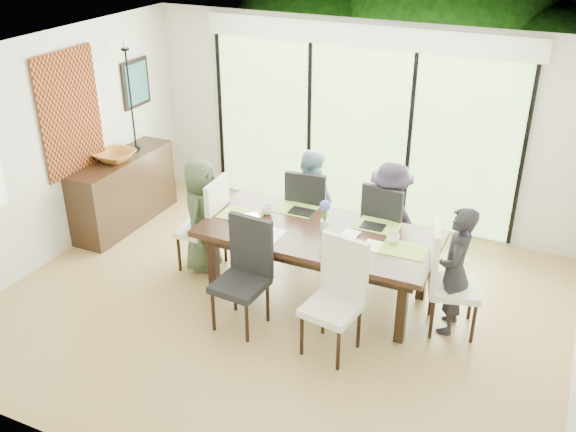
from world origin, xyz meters
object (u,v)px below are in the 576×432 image
at_px(chair_left_end, 201,223).
at_px(chair_near_right, 332,301).
at_px(chair_right_end, 456,280).
at_px(chair_far_right, 389,226).
at_px(bowl, 115,156).
at_px(table_top, 318,234).
at_px(person_left_end, 202,215).
at_px(person_right_end, 455,271).
at_px(chair_far_left, 311,210).
at_px(person_far_left, 310,203).
at_px(vase, 325,225).
at_px(sideboard, 124,191).
at_px(laptop, 245,219).
at_px(chair_near_left, 240,277).
at_px(cup_c, 393,238).
at_px(cup_b, 328,234).
at_px(cup_a, 267,210).
at_px(person_far_right, 389,219).

xyz_separation_m(chair_left_end, chair_near_right, (2.00, -0.87, 0.00)).
bearing_deg(chair_right_end, chair_far_right, 33.77).
height_order(chair_left_end, bowl, chair_left_end).
bearing_deg(bowl, table_top, -8.33).
xyz_separation_m(chair_right_end, person_left_end, (-2.98, -0.00, 0.10)).
bearing_deg(person_right_end, bowl, -98.13).
height_order(table_top, chair_right_end, chair_right_end).
relative_size(chair_left_end, chair_far_left, 1.00).
relative_size(person_far_left, vase, 10.75).
bearing_deg(person_right_end, vase, -94.50).
relative_size(chair_left_end, sideboard, 0.69).
relative_size(chair_right_end, chair_far_left, 1.00).
bearing_deg(chair_far_right, chair_far_left, 9.27).
bearing_deg(table_top, laptop, -173.29).
distance_m(chair_near_left, cup_c, 1.64).
bearing_deg(sideboard, cup_b, -11.42).
distance_m(person_right_end, cup_a, 2.19).
bearing_deg(cup_b, person_far_right, 66.73).
bearing_deg(chair_near_right, chair_far_right, 97.12).
bearing_deg(laptop, person_far_left, 24.07).
relative_size(person_right_end, bowl, 2.74).
xyz_separation_m(table_top, chair_near_right, (0.50, -0.87, -0.18)).
xyz_separation_m(person_left_end, cup_b, (1.63, -0.10, 0.16)).
relative_size(chair_near_left, chair_near_right, 1.00).
height_order(chair_near_left, person_right_end, person_right_end).
relative_size(chair_near_left, laptop, 3.33).
bearing_deg(person_far_right, cup_a, 37.71).
relative_size(laptop, bowl, 0.70).
bearing_deg(vase, person_far_right, 57.34).
bearing_deg(chair_near_right, cup_a, 148.42).
height_order(vase, cup_b, vase).
height_order(chair_far_left, vase, chair_far_left).
height_order(chair_left_end, person_left_end, person_left_end).
bearing_deg(vase, cup_c, 3.81).
bearing_deg(chair_far_left, cup_a, 63.33).
bearing_deg(bowl, cup_c, -5.14).
xyz_separation_m(table_top, sideboard, (-3.05, 0.55, -0.29)).
distance_m(person_far_left, vase, 0.94).
bearing_deg(laptop, cup_b, -42.66).
xyz_separation_m(chair_far_left, person_left_end, (-1.03, -0.85, 0.10)).
bearing_deg(sideboard, cup_c, -6.62).
height_order(chair_left_end, chair_near_left, same).
relative_size(chair_near_left, sideboard, 0.69).
distance_m(chair_far_right, cup_a, 1.46).
bearing_deg(cup_b, cup_a, 163.61).
bearing_deg(cup_c, cup_a, 178.09).
xyz_separation_m(person_far_left, laptop, (-0.40, -0.93, 0.13)).
height_order(chair_left_end, person_right_end, person_right_end).
bearing_deg(cup_a, chair_left_end, -169.38).
relative_size(chair_far_left, person_far_right, 0.85).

